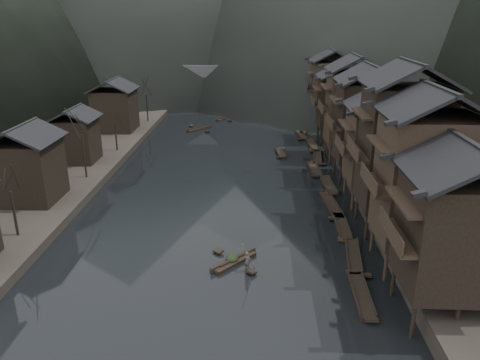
{
  "coord_description": "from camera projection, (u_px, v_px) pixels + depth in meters",
  "views": [
    {
      "loc": [
        3.95,
        -36.28,
        20.16
      ],
      "look_at": [
        2.02,
        12.74,
        2.5
      ],
      "focal_mm": 35.0,
      "sensor_mm": 36.0,
      "label": 1
    }
  ],
  "objects": [
    {
      "name": "stilt_houses",
      "position": [
        371.0,
        113.0,
        55.13
      ],
      "size": [
        9.0,
        67.6,
        16.38
      ],
      "color": "black",
      "rests_on": "ground"
    },
    {
      "name": "boatman",
      "position": [
        247.0,
        258.0,
        38.1
      ],
      "size": [
        0.7,
        0.66,
        1.61
      ],
      "primitive_type": "imported",
      "rotation": [
        0.0,
        0.0,
        2.5
      ],
      "color": "#4C4C4E",
      "rests_on": "hero_sampan"
    },
    {
      "name": "left_bank",
      "position": [
        30.0,
        134.0,
        79.78
      ],
      "size": [
        40.0,
        200.0,
        1.2
      ],
      "primitive_type": "cube",
      "color": "#2D2823",
      "rests_on": "ground"
    },
    {
      "name": "left_houses",
      "position": [
        64.0,
        134.0,
        58.83
      ],
      "size": [
        8.1,
        53.2,
        8.73
      ],
      "color": "black",
      "rests_on": "left_bank"
    },
    {
      "name": "cargo_heap",
      "position": [
        232.0,
        254.0,
        39.73
      ],
      "size": [
        1.12,
        1.46,
        0.67
      ],
      "primitive_type": "ellipsoid",
      "color": "black",
      "rests_on": "hero_sampan"
    },
    {
      "name": "stone_bridge",
      "position": [
        241.0,
        82.0,
        107.04
      ],
      "size": [
        40.0,
        6.0,
        9.0
      ],
      "color": "#4C4C4F",
      "rests_on": "ground"
    },
    {
      "name": "water",
      "position": [
        211.0,
        255.0,
        41.08
      ],
      "size": [
        300.0,
        300.0,
        0.0
      ],
      "primitive_type": "plane",
      "color": "black",
      "rests_on": "ground"
    },
    {
      "name": "moored_sampans",
      "position": [
        321.0,
        175.0,
        60.6
      ],
      "size": [
        3.05,
        60.1,
        0.47
      ],
      "color": "black",
      "rests_on": "water"
    },
    {
      "name": "midriver_boats",
      "position": [
        234.0,
        122.0,
        89.8
      ],
      "size": [
        17.16,
        49.22,
        0.45
      ],
      "color": "black",
      "rests_on": "water"
    },
    {
      "name": "bamboo_pole",
      "position": [
        250.0,
        230.0,
        37.24
      ],
      "size": [
        1.2,
        1.89,
        3.44
      ],
      "primitive_type": "cylinder",
      "rotation": [
        0.56,
        0.0,
        -0.55
      ],
      "color": "#8C7A51",
      "rests_on": "boatman"
    },
    {
      "name": "right_bank",
      "position": [
        446.0,
        136.0,
        77.09
      ],
      "size": [
        40.0,
        200.0,
        1.8
      ],
      "primitive_type": "cube",
      "color": "#2D2823",
      "rests_on": "ground"
    },
    {
      "name": "hero_sampan",
      "position": [
        234.0,
        261.0,
        39.75
      ],
      "size": [
        3.98,
        4.39,
        0.44
      ],
      "color": "black",
      "rests_on": "water"
    },
    {
      "name": "bare_trees",
      "position": [
        86.0,
        133.0,
        57.06
      ],
      "size": [
        3.83,
        63.74,
        7.65
      ],
      "color": "black",
      "rests_on": "left_bank"
    }
  ]
}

